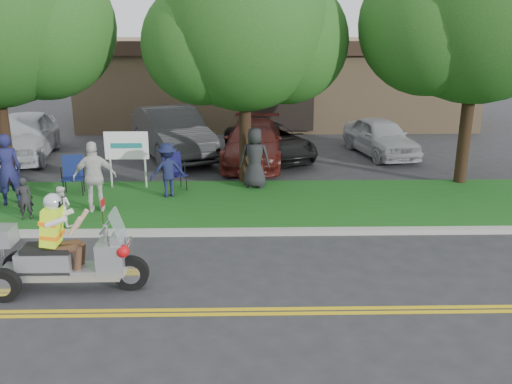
{
  "coord_description": "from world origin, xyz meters",
  "views": [
    {
      "loc": [
        0.49,
        -8.66,
        4.65
      ],
      "look_at": [
        0.71,
        2.0,
        1.35
      ],
      "focal_mm": 38.0,
      "sensor_mm": 36.0,
      "label": 1
    }
  ],
  "objects_px": {
    "spectator_adult_right": "(95,177)",
    "spectator_adult_left": "(7,169)",
    "parked_car_far_right": "(380,137)",
    "parked_car_mid": "(270,142)",
    "lawn_chair_a": "(73,172)",
    "parked_car_left": "(172,133)",
    "parked_car_far_left": "(23,136)",
    "trike_scooter": "(61,257)",
    "lawn_chair_b": "(174,169)",
    "parked_car_right": "(254,143)"
  },
  "relations": [
    {
      "from": "parked_car_far_right",
      "to": "parked_car_mid",
      "type": "bearing_deg",
      "value": 173.97
    },
    {
      "from": "parked_car_right",
      "to": "parked_car_far_right",
      "type": "bearing_deg",
      "value": 17.25
    },
    {
      "from": "trike_scooter",
      "to": "parked_car_far_left",
      "type": "distance_m",
      "value": 11.36
    },
    {
      "from": "trike_scooter",
      "to": "parked_car_mid",
      "type": "distance_m",
      "value": 11.01
    },
    {
      "from": "spectator_adult_right",
      "to": "parked_car_far_left",
      "type": "bearing_deg",
      "value": -66.92
    },
    {
      "from": "spectator_adult_left",
      "to": "parked_car_far_right",
      "type": "distance_m",
      "value": 12.66
    },
    {
      "from": "lawn_chair_a",
      "to": "parked_car_far_right",
      "type": "xyz_separation_m",
      "value": [
        9.83,
        4.92,
        -0.02
      ]
    },
    {
      "from": "spectator_adult_right",
      "to": "parked_car_far_right",
      "type": "relative_size",
      "value": 0.44
    },
    {
      "from": "lawn_chair_a",
      "to": "spectator_adult_right",
      "type": "height_order",
      "value": "spectator_adult_right"
    },
    {
      "from": "lawn_chair_b",
      "to": "spectator_adult_right",
      "type": "distance_m",
      "value": 2.62
    },
    {
      "from": "lawn_chair_b",
      "to": "parked_car_far_right",
      "type": "distance_m",
      "value": 8.4
    },
    {
      "from": "lawn_chair_a",
      "to": "spectator_adult_left",
      "type": "height_order",
      "value": "spectator_adult_left"
    },
    {
      "from": "parked_car_far_left",
      "to": "parked_car_far_right",
      "type": "relative_size",
      "value": 1.21
    },
    {
      "from": "parked_car_right",
      "to": "parked_car_far_right",
      "type": "height_order",
      "value": "parked_car_right"
    },
    {
      "from": "parked_car_mid",
      "to": "lawn_chair_b",
      "type": "bearing_deg",
      "value": -148.51
    },
    {
      "from": "spectator_adult_left",
      "to": "trike_scooter",
      "type": "bearing_deg",
      "value": 93.33
    },
    {
      "from": "spectator_adult_left",
      "to": "spectator_adult_right",
      "type": "relative_size",
      "value": 1.05
    },
    {
      "from": "spectator_adult_left",
      "to": "spectator_adult_right",
      "type": "distance_m",
      "value": 2.5
    },
    {
      "from": "parked_car_far_left",
      "to": "parked_car_mid",
      "type": "bearing_deg",
      "value": -9.96
    },
    {
      "from": "parked_car_right",
      "to": "lawn_chair_b",
      "type": "bearing_deg",
      "value": -119.66
    },
    {
      "from": "parked_car_left",
      "to": "parked_car_far_right",
      "type": "distance_m",
      "value": 7.68
    },
    {
      "from": "lawn_chair_b",
      "to": "parked_car_far_right",
      "type": "bearing_deg",
      "value": 4.44
    },
    {
      "from": "parked_car_far_left",
      "to": "parked_car_left",
      "type": "relative_size",
      "value": 0.92
    },
    {
      "from": "spectator_adult_right",
      "to": "spectator_adult_left",
      "type": "bearing_deg",
      "value": -25.35
    },
    {
      "from": "parked_car_right",
      "to": "parked_car_left",
      "type": "bearing_deg",
      "value": 165.99
    },
    {
      "from": "parked_car_far_left",
      "to": "parked_car_right",
      "type": "distance_m",
      "value": 8.35
    },
    {
      "from": "trike_scooter",
      "to": "parked_car_far_left",
      "type": "xyz_separation_m",
      "value": [
        -4.68,
        10.35,
        0.19
      ]
    },
    {
      "from": "spectator_adult_left",
      "to": "spectator_adult_right",
      "type": "xyz_separation_m",
      "value": [
        2.43,
        -0.62,
        -0.04
      ]
    },
    {
      "from": "trike_scooter",
      "to": "parked_car_mid",
      "type": "bearing_deg",
      "value": 67.11
    },
    {
      "from": "trike_scooter",
      "to": "lawn_chair_b",
      "type": "relative_size",
      "value": 2.71
    },
    {
      "from": "lawn_chair_b",
      "to": "parked_car_left",
      "type": "distance_m",
      "value": 4.51
    },
    {
      "from": "trike_scooter",
      "to": "spectator_adult_left",
      "type": "relative_size",
      "value": 1.5
    },
    {
      "from": "trike_scooter",
      "to": "parked_car_left",
      "type": "distance_m",
      "value": 10.57
    },
    {
      "from": "spectator_adult_left",
      "to": "spectator_adult_right",
      "type": "bearing_deg",
      "value": 137.88
    },
    {
      "from": "trike_scooter",
      "to": "lawn_chair_b",
      "type": "xyz_separation_m",
      "value": [
        1.27,
        6.08,
        0.04
      ]
    },
    {
      "from": "lawn_chair_a",
      "to": "parked_car_left",
      "type": "relative_size",
      "value": 0.2
    },
    {
      "from": "parked_car_far_right",
      "to": "parked_car_right",
      "type": "bearing_deg",
      "value": -179.37
    },
    {
      "from": "lawn_chair_b",
      "to": "parked_car_right",
      "type": "relative_size",
      "value": 0.21
    },
    {
      "from": "parked_car_mid",
      "to": "parked_car_right",
      "type": "xyz_separation_m",
      "value": [
        -0.59,
        -0.62,
        0.09
      ]
    },
    {
      "from": "trike_scooter",
      "to": "lawn_chair_b",
      "type": "distance_m",
      "value": 6.21
    },
    {
      "from": "parked_car_mid",
      "to": "parked_car_right",
      "type": "relative_size",
      "value": 0.91
    },
    {
      "from": "parked_car_far_left",
      "to": "parked_car_right",
      "type": "xyz_separation_m",
      "value": [
        8.31,
        -0.8,
        -0.13
      ]
    },
    {
      "from": "spectator_adult_left",
      "to": "parked_car_far_left",
      "type": "distance_m",
      "value": 5.89
    },
    {
      "from": "parked_car_left",
      "to": "parked_car_far_left",
      "type": "bearing_deg",
      "value": 159.01
    },
    {
      "from": "lawn_chair_b",
      "to": "parked_car_left",
      "type": "relative_size",
      "value": 0.19
    },
    {
      "from": "trike_scooter",
      "to": "parked_car_far_left",
      "type": "bearing_deg",
      "value": 113.93
    },
    {
      "from": "lawn_chair_a",
      "to": "parked_car_far_left",
      "type": "relative_size",
      "value": 0.22
    },
    {
      "from": "parked_car_right",
      "to": "spectator_adult_right",
      "type": "bearing_deg",
      "value": -122.42
    },
    {
      "from": "spectator_adult_right",
      "to": "parked_car_far_left",
      "type": "relative_size",
      "value": 0.37
    },
    {
      "from": "spectator_adult_right",
      "to": "parked_car_far_right",
      "type": "height_order",
      "value": "spectator_adult_right"
    }
  ]
}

